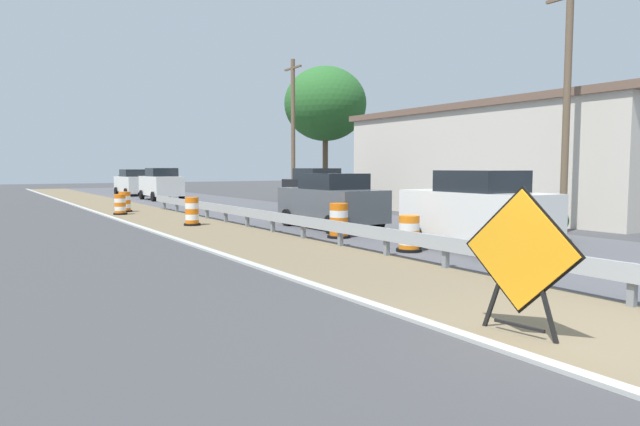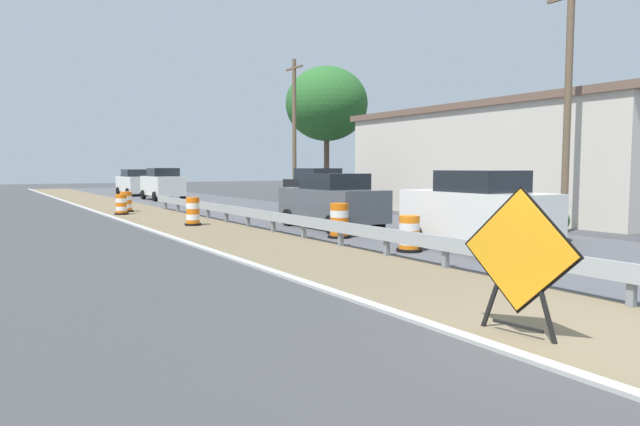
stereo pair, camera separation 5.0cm
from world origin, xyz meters
TOP-DOWN VIEW (x-y plane):
  - ground_plane at (0.00, 0.00)m, footprint 160.00×160.00m
  - median_dirt_strip at (0.58, 0.00)m, footprint 3.56×120.00m
  - curb_near_edge at (-1.30, 0.00)m, footprint 0.20×120.00m
  - guardrail_median at (2.12, 0.49)m, footprint 0.18×51.27m
  - warning_sign_diamond at (-0.59, 0.48)m, footprint 0.27×1.68m
  - traffic_barrel_nearest at (3.13, 6.87)m, footprint 0.68×0.68m
  - traffic_barrel_close at (3.20, 10.26)m, footprint 0.73×0.73m
  - traffic_barrel_mid at (0.60, 16.41)m, footprint 0.63×0.63m
  - traffic_barrel_far at (0.03, 24.56)m, footprint 0.71×0.71m
  - traffic_barrel_farther at (-0.54, 23.01)m, footprint 0.64×0.64m
  - car_lead_near_lane at (4.63, 41.18)m, footprint 2.22×4.32m
  - car_trailing_near_lane at (8.01, 19.12)m, footprint 2.11×4.59m
  - car_lead_far_lane at (4.67, 5.98)m, footprint 2.09×4.31m
  - car_mid_far_lane at (7.60, 53.17)m, footprint 2.15×4.08m
  - car_trailing_far_lane at (4.55, 12.74)m, footprint 2.20×4.73m
  - car_distant_a at (8.05, 47.41)m, footprint 2.00×4.43m
  - car_distant_b at (4.68, 33.94)m, footprint 2.12×4.27m
  - roadside_shop_near at (15.12, 13.62)m, footprint 6.95×16.06m
  - utility_pole_near at (10.50, 7.40)m, footprint 0.24×1.80m
  - utility_pole_mid at (9.56, 24.29)m, footprint 0.24×1.80m
  - bush_roadside at (7.93, 6.74)m, footprint 2.16×2.16m
  - tree_roadside at (13.69, 27.23)m, footprint 5.42×5.42m

SIDE VIEW (x-z plane):
  - ground_plane at x=0.00m, z-range 0.00..0.00m
  - median_dirt_strip at x=0.58m, z-range 0.00..0.01m
  - curb_near_edge at x=-1.30m, z-range -0.05..0.06m
  - traffic_barrel_nearest at x=3.13m, z-range -0.05..0.91m
  - traffic_barrel_farther at x=-0.54m, z-range -0.05..0.91m
  - traffic_barrel_far at x=0.03m, z-range -0.05..0.96m
  - traffic_barrel_mid at x=0.60m, z-range -0.05..1.03m
  - traffic_barrel_close at x=3.20m, z-range -0.05..1.04m
  - guardrail_median at x=2.12m, z-range 0.16..0.87m
  - bush_roadside at x=7.93m, z-range 0.00..1.23m
  - car_distant_a at x=8.05m, z-range 0.00..1.98m
  - car_mid_far_lane at x=7.60m, z-range 0.00..1.98m
  - car_trailing_far_lane at x=4.55m, z-range 0.00..2.01m
  - car_lead_near_lane at x=4.63m, z-range 0.00..2.07m
  - warning_sign_diamond at x=-0.59m, z-range 0.07..2.05m
  - car_lead_far_lane at x=4.67m, z-range 0.00..2.14m
  - car_trailing_near_lane at x=8.01m, z-range 0.00..2.17m
  - car_distant_b at x=4.68m, z-range 0.00..2.17m
  - roadside_shop_near at x=15.12m, z-range 0.01..5.07m
  - utility_pole_near at x=10.50m, z-range 0.16..8.53m
  - utility_pole_mid at x=9.56m, z-range 0.16..8.57m
  - tree_roadside at x=13.69m, z-range 1.97..10.81m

